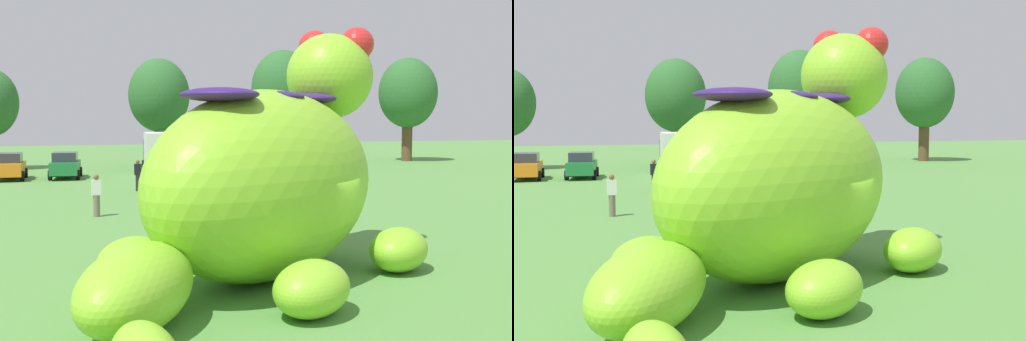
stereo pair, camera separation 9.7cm
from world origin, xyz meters
TOP-DOWN VIEW (x-y plane):
  - ground_plane at (0.00, 0.00)m, footprint 160.00×160.00m
  - giant_inflatable_creature at (-0.91, 0.53)m, footprint 9.97×11.73m
  - car_orange at (-9.01, 29.08)m, footprint 2.03×4.14m
  - car_green at (-5.59, 29.02)m, footprint 2.21×4.23m
  - box_truck at (0.72, 29.60)m, footprint 2.71×6.53m
  - tree_mid_left at (1.79, 37.15)m, footprint 4.89×4.89m
  - tree_centre_left at (12.56, 37.78)m, footprint 5.49×5.49m
  - tree_centre at (24.43, 37.39)m, footprint 5.28×5.28m
  - spectator_near_inflatable at (-1.88, 20.34)m, footprint 0.38×0.26m
  - spectator_mid_field at (-4.50, 11.79)m, footprint 0.38×0.26m

SIDE VIEW (x-z plane):
  - ground_plane at x=0.00m, z-range 0.00..0.00m
  - spectator_near_inflatable at x=-1.88m, z-range 0.00..1.71m
  - spectator_mid_field at x=-4.50m, z-range 0.00..1.71m
  - car_orange at x=-9.01m, z-range 0.00..1.72m
  - car_green at x=-5.59m, z-range 0.00..1.72m
  - box_truck at x=0.72m, z-range 0.13..3.08m
  - giant_inflatable_creature at x=-0.91m, z-range -0.89..5.71m
  - tree_mid_left at x=1.79m, z-range 1.34..10.02m
  - tree_centre at x=24.43m, z-range 1.44..10.81m
  - tree_centre_left at x=12.56m, z-range 1.50..11.24m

